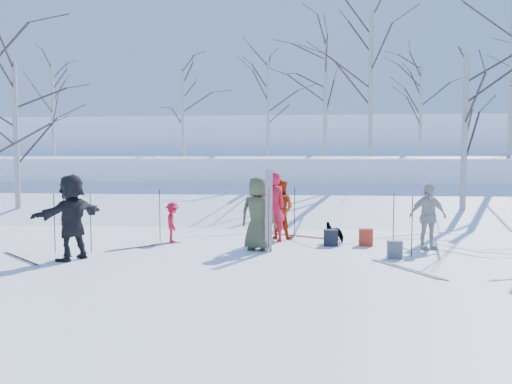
# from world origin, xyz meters

# --- Properties ---
(ground) EXTENTS (120.00, 120.00, 0.00)m
(ground) POSITION_xyz_m (0.00, 0.00, 0.00)
(ground) COLOR white
(ground) RESTS_ON ground
(snow_ramp) EXTENTS (70.00, 9.49, 4.12)m
(snow_ramp) POSITION_xyz_m (0.00, 7.00, 0.15)
(snow_ramp) COLOR white
(snow_ramp) RESTS_ON ground
(snow_plateau) EXTENTS (70.00, 18.00, 2.20)m
(snow_plateau) POSITION_xyz_m (0.00, 17.00, 1.00)
(snow_plateau) COLOR white
(snow_plateau) RESTS_ON ground
(far_hill) EXTENTS (90.00, 30.00, 6.00)m
(far_hill) POSITION_xyz_m (0.00, 38.00, 2.00)
(far_hill) COLOR white
(far_hill) RESTS_ON ground
(skier_olive_center) EXTENTS (0.95, 0.73, 1.72)m
(skier_olive_center) POSITION_xyz_m (0.13, 0.63, 0.86)
(skier_olive_center) COLOR #3E4428
(skier_olive_center) RESTS_ON ground
(skier_red_north) EXTENTS (0.77, 0.67, 1.79)m
(skier_red_north) POSITION_xyz_m (0.41, 1.79, 0.89)
(skier_red_north) COLOR red
(skier_red_north) RESTS_ON ground
(skier_redor_behind) EXTENTS (0.91, 0.80, 1.57)m
(skier_redor_behind) POSITION_xyz_m (0.57, 2.37, 0.79)
(skier_redor_behind) COLOR #B1320D
(skier_redor_behind) RESTS_ON ground
(skier_red_seated) EXTENTS (0.57, 0.75, 1.02)m
(skier_red_seated) POSITION_xyz_m (-2.14, 1.53, 0.51)
(skier_red_seated) COLOR red
(skier_red_seated) RESTS_ON ground
(skier_cream_east) EXTENTS (0.97, 0.58, 1.55)m
(skier_cream_east) POSITION_xyz_m (4.09, 1.13, 0.78)
(skier_cream_east) COLOR beige
(skier_cream_east) RESTS_ON ground
(skier_grey_west) EXTENTS (1.23, 1.75, 1.82)m
(skier_grey_west) POSITION_xyz_m (-3.68, -0.83, 0.91)
(skier_grey_west) COLOR black
(skier_grey_west) RESTS_ON ground
(dog) EXTENTS (0.66, 0.64, 0.54)m
(dog) POSITION_xyz_m (1.97, 1.69, 0.27)
(dog) COLOR black
(dog) RESTS_ON ground
(upright_ski_left) EXTENTS (0.11, 0.17, 1.90)m
(upright_ski_left) POSITION_xyz_m (0.35, 0.37, 0.95)
(upright_ski_left) COLOR silver
(upright_ski_left) RESTS_ON ground
(upright_ski_right) EXTENTS (0.09, 0.23, 1.89)m
(upright_ski_right) POSITION_xyz_m (0.44, 0.37, 0.95)
(upright_ski_right) COLOR silver
(upright_ski_right) RESTS_ON ground
(ski_pair_a) EXTENTS (1.74, 2.06, 0.02)m
(ski_pair_a) POSITION_xyz_m (0.98, 2.80, 0.01)
(ski_pair_a) COLOR red
(ski_pair_a) RESTS_ON ground
(ski_pair_b) EXTENTS (2.10, 2.10, 0.02)m
(ski_pair_b) POSITION_xyz_m (-2.63, 0.78, 0.01)
(ski_pair_b) COLOR silver
(ski_pair_b) RESTS_ON ground
(ski_pair_c) EXTENTS (2.07, 2.10, 0.02)m
(ski_pair_c) POSITION_xyz_m (-4.80, -0.88, 0.01)
(ski_pair_c) COLOR silver
(ski_pair_c) RESTS_ON ground
(ski_pair_d) EXTENTS (1.86, 2.07, 0.02)m
(ski_pair_d) POSITION_xyz_m (3.17, -1.11, 0.01)
(ski_pair_d) COLOR silver
(ski_pair_d) RESTS_ON ground
(ski_pole_a) EXTENTS (0.02, 0.02, 1.34)m
(ski_pole_a) POSITION_xyz_m (0.58, 2.34, 0.67)
(ski_pole_a) COLOR black
(ski_pole_a) RESTS_ON ground
(ski_pole_b) EXTENTS (0.02, 0.02, 1.34)m
(ski_pole_b) POSITION_xyz_m (3.52, 0.14, 0.67)
(ski_pole_b) COLOR black
(ski_pole_b) RESTS_ON ground
(ski_pole_c) EXTENTS (0.02, 0.02, 1.34)m
(ski_pole_c) POSITION_xyz_m (-4.45, -0.09, 0.67)
(ski_pole_c) COLOR black
(ski_pole_c) RESTS_ON ground
(ski_pole_d) EXTENTS (0.02, 0.02, 1.34)m
(ski_pole_d) POSITION_xyz_m (3.19, 0.51, 0.67)
(ski_pole_d) COLOR black
(ski_pole_d) RESTS_ON ground
(ski_pole_e) EXTENTS (0.02, 0.02, 1.34)m
(ski_pole_e) POSITION_xyz_m (-2.48, 1.56, 0.67)
(ski_pole_e) COLOR black
(ski_pole_e) RESTS_ON ground
(ski_pole_f) EXTENTS (0.02, 0.02, 1.34)m
(ski_pole_f) POSITION_xyz_m (0.94, 2.76, 0.67)
(ski_pole_f) COLOR black
(ski_pole_f) RESTS_ON ground
(ski_pole_g) EXTENTS (0.02, 0.02, 1.34)m
(ski_pole_g) POSITION_xyz_m (-3.62, -0.03, 0.67)
(ski_pole_g) COLOR black
(ski_pole_g) RESTS_ON ground
(ski_pole_h) EXTENTS (0.02, 0.02, 1.34)m
(ski_pole_h) POSITION_xyz_m (-4.09, -0.37, 0.67)
(ski_pole_h) COLOR black
(ski_pole_h) RESTS_ON ground
(backpack_red) EXTENTS (0.32, 0.22, 0.42)m
(backpack_red) POSITION_xyz_m (2.71, 1.45, 0.21)
(backpack_red) COLOR #AA2E1A
(backpack_red) RESTS_ON ground
(backpack_grey) EXTENTS (0.30, 0.20, 0.38)m
(backpack_grey) POSITION_xyz_m (3.13, -0.07, 0.19)
(backpack_grey) COLOR #515357
(backpack_grey) RESTS_ON ground
(backpack_dark) EXTENTS (0.34, 0.24, 0.40)m
(backpack_dark) POSITION_xyz_m (1.85, 1.36, 0.20)
(backpack_dark) COLOR black
(backpack_dark) RESTS_ON ground
(birch_plateau_a) EXTENTS (3.99, 3.99, 4.85)m
(birch_plateau_a) POSITION_xyz_m (-11.90, 14.34, 4.62)
(birch_plateau_a) COLOR silver
(birch_plateau_a) RESTS_ON snow_plateau
(birch_plateau_b) EXTENTS (5.92, 5.92, 7.60)m
(birch_plateau_b) POSITION_xyz_m (9.87, 11.22, 6.00)
(birch_plateau_b) COLOR silver
(birch_plateau_b) RESTS_ON snow_plateau
(birch_plateau_c) EXTENTS (3.62, 3.62, 4.31)m
(birch_plateau_c) POSITION_xyz_m (6.70, 13.53, 4.35)
(birch_plateau_c) COLOR silver
(birch_plateau_c) RESTS_ON snow_plateau
(birch_plateau_e) EXTENTS (4.77, 4.77, 5.95)m
(birch_plateau_e) POSITION_xyz_m (3.93, 10.27, 5.18)
(birch_plateau_e) COLOR silver
(birch_plateau_e) RESTS_ON snow_plateau
(birch_plateau_f) EXTENTS (4.03, 4.03, 4.90)m
(birch_plateau_f) POSITION_xyz_m (-0.67, 15.24, 4.65)
(birch_plateau_f) COLOR silver
(birch_plateau_f) RESTS_ON snow_plateau
(birch_plateau_g) EXTENTS (4.35, 4.35, 5.35)m
(birch_plateau_g) POSITION_xyz_m (2.18, 12.61, 4.88)
(birch_plateau_g) COLOR silver
(birch_plateau_g) RESTS_ON snow_plateau
(birch_plateau_h) EXTENTS (3.69, 3.69, 4.41)m
(birch_plateau_h) POSITION_xyz_m (-4.80, 13.68, 4.41)
(birch_plateau_h) COLOR silver
(birch_plateau_h) RESTS_ON snow_plateau
(birch_edge_d) EXTENTS (4.39, 4.39, 5.41)m
(birch_edge_d) POSITION_xyz_m (-8.64, 5.47, 2.71)
(birch_edge_d) COLOR silver
(birch_edge_d) RESTS_ON ground
(birch_edge_e) EXTENTS (4.43, 4.43, 5.47)m
(birch_edge_e) POSITION_xyz_m (6.30, 5.70, 2.73)
(birch_edge_e) COLOR silver
(birch_edge_e) RESTS_ON ground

